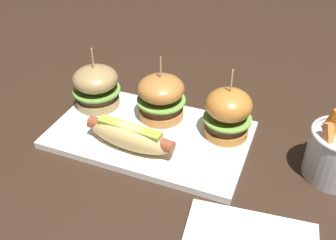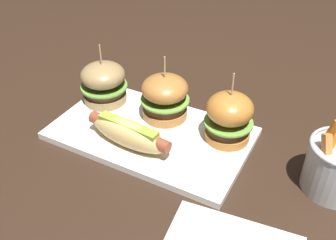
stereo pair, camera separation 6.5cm
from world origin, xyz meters
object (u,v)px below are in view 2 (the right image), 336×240
slider_center (163,96)px  platter_main (151,133)px  slider_right (229,117)px  slider_left (104,82)px  hot_dog (129,133)px

slider_center → platter_main: bearing=-85.2°
slider_right → slider_left: bearing=-179.6°
slider_center → slider_right: bearing=-3.2°
hot_dog → slider_center: size_ratio=1.30×
slider_center → slider_right: (0.15, -0.01, 0.00)m
platter_main → hot_dog: (-0.02, -0.06, 0.03)m
slider_right → platter_main: bearing=-160.3°
platter_main → hot_dog: bearing=-105.3°
hot_dog → slider_right: 0.19m
platter_main → slider_center: size_ratio=2.82×
slider_center → slider_right: slider_right is taller
slider_left → slider_right: slider_right is taller
hot_dog → slider_center: slider_center is taller
platter_main → slider_right: slider_right is taller
slider_left → slider_right: 0.29m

